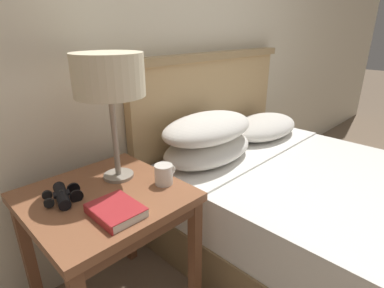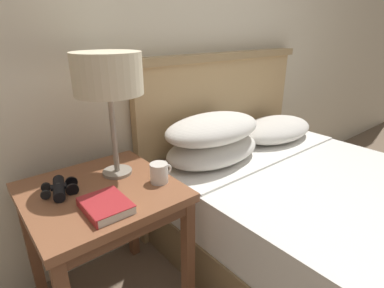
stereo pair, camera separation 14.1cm
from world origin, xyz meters
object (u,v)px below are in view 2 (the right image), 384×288
at_px(bed, 346,231).
at_px(book_on_nightstand, 105,206).
at_px(binoculars_pair, 59,188).
at_px(nightstand, 102,206).
at_px(coffee_mug, 159,173).
at_px(table_lamp, 108,76).

relative_size(bed, book_on_nightstand, 11.04).
bearing_deg(binoculars_pair, bed, -30.83).
bearing_deg(book_on_nightstand, binoculars_pair, 111.97).
xyz_separation_m(book_on_nightstand, binoculars_pair, (-0.09, 0.22, 0.01)).
height_order(nightstand, coffee_mug, coffee_mug).
xyz_separation_m(nightstand, binoculars_pair, (-0.14, 0.06, 0.11)).
relative_size(book_on_nightstand, binoculars_pair, 1.14).
distance_m(binoculars_pair, coffee_mug, 0.40).
bearing_deg(bed, nightstand, 148.42).
bearing_deg(bed, table_lamp, 141.60).
bearing_deg(table_lamp, coffee_mug, -61.50).
distance_m(bed, coffee_mug, 0.98).
distance_m(table_lamp, binoculars_pair, 0.48).
bearing_deg(bed, book_on_nightstand, 156.62).
height_order(bed, binoculars_pair, bed).
xyz_separation_m(table_lamp, coffee_mug, (0.10, -0.19, -0.39)).
relative_size(table_lamp, book_on_nightstand, 2.80).
xyz_separation_m(bed, coffee_mug, (-0.76, 0.50, 0.37)).
xyz_separation_m(nightstand, book_on_nightstand, (-0.05, -0.16, 0.10)).
bearing_deg(table_lamp, nightstand, -145.62).
bearing_deg(book_on_nightstand, nightstand, 73.61).
height_order(bed, table_lamp, table_lamp).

